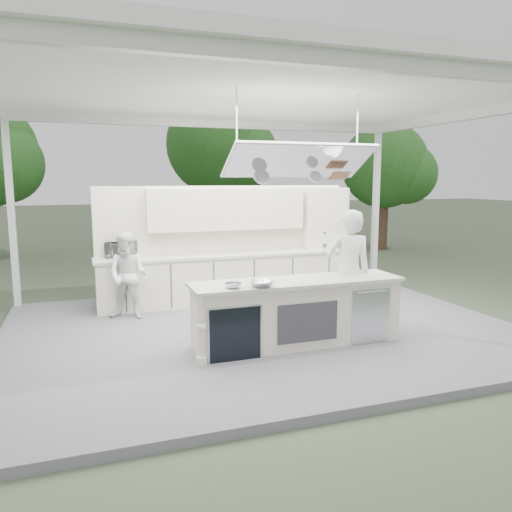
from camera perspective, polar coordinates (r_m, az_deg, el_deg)
name	(u,v)px	position (r m, az deg, el deg)	size (l,w,h in m)	color
ground	(263,335)	(8.18, 0.79, -9.01)	(90.00, 90.00, 0.00)	#3F4932
stage_deck	(263,331)	(8.16, 0.79, -8.61)	(8.00, 6.00, 0.12)	slate
tent	(264,98)	(7.87, 0.90, 17.64)	(8.20, 6.20, 3.86)	white
demo_island	(296,312)	(7.26, 4.62, -6.44)	(3.10, 0.79, 0.95)	beige
back_counter	(230,277)	(9.78, -3.04, -2.44)	(5.08, 0.72, 0.95)	beige
back_wall_unit	(247,226)	(9.97, -0.98, 3.47)	(5.05, 0.48, 2.25)	beige
tree_cluster	(158,155)	(17.28, -11.15, 11.25)	(19.55, 9.40, 5.85)	#4F3727
head_chef	(348,273)	(7.76, 10.52, -1.88)	(0.70, 0.46, 1.93)	white
sous_chef	(128,276)	(8.81, -14.37, -2.18)	(0.72, 0.56, 1.49)	white
toaster_oven	(121,250)	(9.50, -15.17, 0.70)	(0.52, 0.35, 0.29)	silver
bowl_large	(261,284)	(6.70, 0.61, -3.18)	(0.34, 0.34, 0.08)	silver
bowl_small	(233,286)	(6.61, -2.63, -3.40)	(0.23, 0.23, 0.07)	silver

